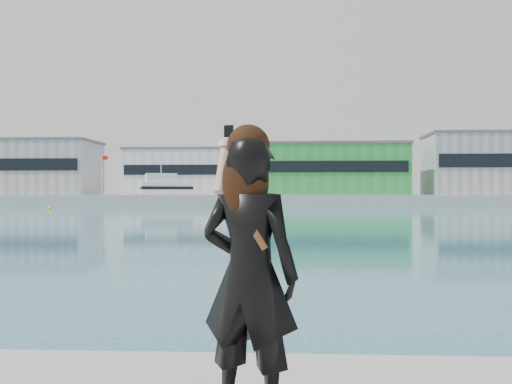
% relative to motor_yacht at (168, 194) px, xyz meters
% --- Properties ---
extents(far_quay, '(320.00, 40.00, 2.00)m').
position_rel_motor_yacht_xyz_m(far_quay, '(23.40, 14.95, -1.23)').
color(far_quay, '#9E9E99').
rests_on(far_quay, ground).
extents(warehouse_grey_left, '(26.52, 16.36, 11.50)m').
position_rel_motor_yacht_xyz_m(warehouse_grey_left, '(-31.60, 12.93, 5.53)').
color(warehouse_grey_left, gray).
rests_on(warehouse_grey_left, far_quay).
extents(warehouse_white, '(24.48, 15.35, 9.50)m').
position_rel_motor_yacht_xyz_m(warehouse_white, '(1.40, 12.93, 4.53)').
color(warehouse_white, silver).
rests_on(warehouse_white, far_quay).
extents(warehouse_green, '(30.60, 16.36, 10.50)m').
position_rel_motor_yacht_xyz_m(warehouse_green, '(31.40, 12.93, 5.03)').
color(warehouse_green, green).
rests_on(warehouse_green, far_quay).
extents(warehouse_grey_right, '(25.50, 15.35, 12.50)m').
position_rel_motor_yacht_xyz_m(warehouse_grey_right, '(63.40, 12.93, 6.03)').
color(warehouse_grey_right, gray).
rests_on(warehouse_grey_right, far_quay).
extents(flagpole_left, '(1.28, 0.16, 8.00)m').
position_rel_motor_yacht_xyz_m(flagpole_left, '(-14.50, 5.95, 4.30)').
color(flagpole_left, silver).
rests_on(flagpole_left, far_quay).
extents(flagpole_right, '(1.28, 0.16, 8.00)m').
position_rel_motor_yacht_xyz_m(flagpole_right, '(45.50, 5.95, 4.30)').
color(flagpole_right, silver).
rests_on(flagpole_right, far_quay).
extents(motor_yacht, '(17.64, 9.92, 7.94)m').
position_rel_motor_yacht_xyz_m(motor_yacht, '(0.00, 0.00, 0.00)').
color(motor_yacht, white).
rests_on(motor_yacht, ground).
extents(buoy_far, '(0.50, 0.50, 0.50)m').
position_rel_motor_yacht_xyz_m(buoy_far, '(-11.23, -30.09, -2.23)').
color(buoy_far, '#FFF60D').
rests_on(buoy_far, ground).
extents(woman, '(0.75, 0.60, 1.88)m').
position_rel_motor_yacht_xyz_m(woman, '(23.43, -115.67, -0.48)').
color(woman, black).
rests_on(woman, near_quay).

